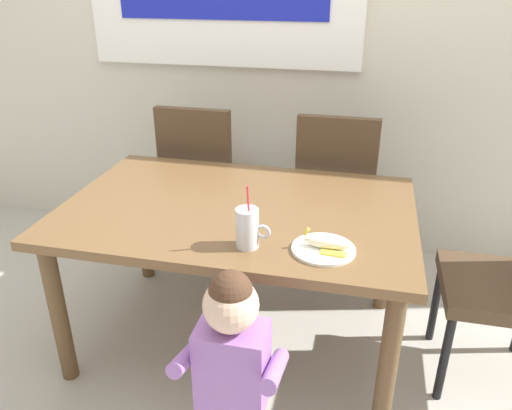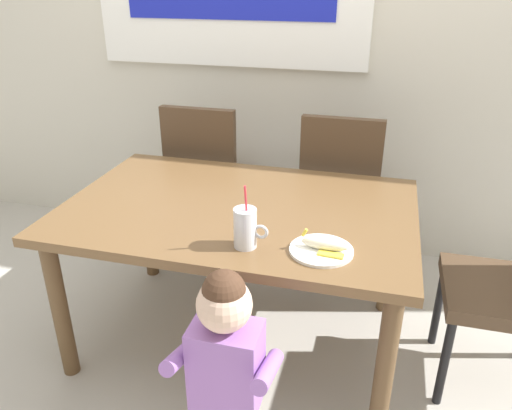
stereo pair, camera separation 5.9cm
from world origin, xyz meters
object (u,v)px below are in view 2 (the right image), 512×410
object	(u,v)px
dining_table	(239,223)
dining_chair_left	(207,174)
milk_cup	(246,230)
dining_chair_right	(340,187)
toddler_standing	(226,357)
snack_plate	(321,250)
peeled_banana	(325,245)

from	to	relation	value
dining_table	dining_chair_left	bearing A→B (deg)	119.79
dining_chair_left	milk_cup	distance (m)	1.19
milk_cup	dining_chair_right	bearing A→B (deg)	76.92
toddler_standing	dining_table	bearing A→B (deg)	103.37
toddler_standing	snack_plate	world-z (taller)	toddler_standing
milk_cup	peeled_banana	bearing A→B (deg)	6.29
dining_chair_right	milk_cup	bearing A→B (deg)	76.92
peeled_banana	snack_plate	bearing A→B (deg)	178.82
dining_chair_left	dining_table	bearing A→B (deg)	119.79
snack_plate	peeled_banana	xyz separation A→B (m)	(0.01, -0.00, 0.03)
dining_chair_left	dining_chair_right	world-z (taller)	same
dining_table	dining_chair_right	bearing A→B (deg)	62.84
dining_table	dining_chair_right	distance (m)	0.81
dining_chair_right	milk_cup	xyz separation A→B (m)	(-0.24, -1.04, 0.23)
snack_plate	peeled_banana	distance (m)	0.03
peeled_banana	dining_table	bearing A→B (deg)	144.34
dining_chair_right	peeled_banana	distance (m)	1.03
dining_table	snack_plate	xyz separation A→B (m)	(0.40, -0.29, 0.09)
dining_chair_right	peeled_banana	bearing A→B (deg)	92.44
dining_chair_right	toddler_standing	world-z (taller)	dining_chair_right
peeled_banana	milk_cup	bearing A→B (deg)	-173.71
dining_chair_left	toddler_standing	xyz separation A→B (m)	(0.57, -1.41, -0.02)
milk_cup	dining_table	bearing A→B (deg)	111.03
dining_table	peeled_banana	size ratio (longest dim) A/B	8.57
dining_chair_right	milk_cup	world-z (taller)	same
dining_chair_left	toddler_standing	size ratio (longest dim) A/B	1.15
dining_table	milk_cup	xyz separation A→B (m)	(0.13, -0.33, 0.15)
dining_table	peeled_banana	world-z (taller)	peeled_banana
snack_plate	dining_table	bearing A→B (deg)	143.45
dining_table	snack_plate	bearing A→B (deg)	-36.55
toddler_standing	milk_cup	distance (m)	0.45
dining_table	peeled_banana	bearing A→B (deg)	-35.66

